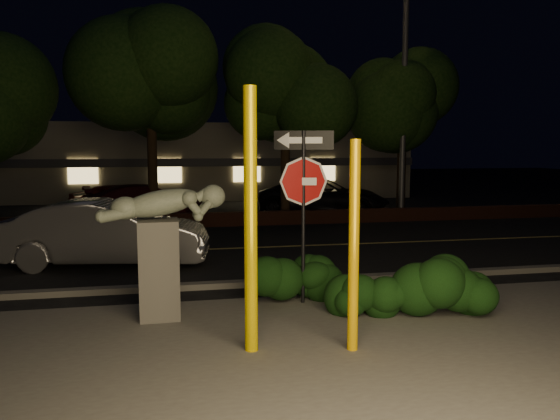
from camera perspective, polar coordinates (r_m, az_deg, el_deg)
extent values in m
plane|color=black|center=(18.11, -5.37, -2.30)|extent=(90.00, 90.00, 0.00)
cube|color=#4C4944|center=(7.58, 3.71, -15.11)|extent=(14.00, 6.00, 0.02)
cube|color=black|center=(15.17, -4.18, -4.03)|extent=(80.00, 8.00, 0.01)
cube|color=#B39A47|center=(15.17, -4.18, -3.98)|extent=(80.00, 0.12, 0.00)
cube|color=#4C4944|center=(11.20, -1.52, -7.60)|extent=(80.00, 0.25, 0.12)
cube|color=#401E14|center=(19.35, -5.79, -0.97)|extent=(40.00, 0.35, 0.50)
cube|color=black|center=(25.02, -7.06, 0.19)|extent=(40.00, 12.00, 0.01)
cube|color=#6F6758|center=(32.86, -8.17, 5.20)|extent=(22.00, 10.00, 4.00)
cube|color=#333338|center=(27.77, -7.57, 4.95)|extent=(22.00, 0.20, 0.40)
cube|color=#FFD87F|center=(28.08, -19.90, 3.81)|extent=(1.40, 0.08, 1.20)
cube|color=#FFD87F|center=(27.77, -11.70, 4.04)|extent=(1.40, 0.08, 1.20)
cube|color=#FFD87F|center=(28.04, -3.48, 4.19)|extent=(1.40, 0.08, 1.20)
cube|color=#FFD87F|center=(28.86, 4.44, 4.26)|extent=(1.40, 0.08, 1.20)
cylinder|color=black|center=(21.01, -13.18, 4.62)|extent=(0.36, 0.36, 4.25)
ellipsoid|color=black|center=(21.25, -13.47, 15.31)|extent=(5.20, 5.20, 4.68)
cylinder|color=black|center=(21.06, 0.56, 4.46)|extent=(0.36, 0.36, 4.00)
ellipsoid|color=black|center=(21.24, 0.57, 14.43)|extent=(4.80, 4.80, 4.32)
cylinder|color=black|center=(23.09, 12.56, 4.38)|extent=(0.36, 0.36, 3.90)
ellipsoid|color=black|center=(23.22, 12.79, 13.01)|extent=(4.40, 4.40, 3.96)
cylinder|color=#F1C800|center=(7.35, -3.09, -1.28)|extent=(0.18, 0.18, 3.61)
cylinder|color=#FFBC05|center=(7.48, 7.72, -3.87)|extent=(0.15, 0.15, 2.92)
cylinder|color=black|center=(9.67, 2.45, -0.91)|extent=(0.07, 0.07, 3.09)
cube|color=white|center=(9.61, 2.47, 3.01)|extent=(0.45, 0.17, 0.13)
cube|color=black|center=(9.59, 2.49, 7.30)|extent=(1.01, 0.35, 0.33)
cube|color=white|center=(9.59, 2.49, 7.30)|extent=(0.64, 0.22, 0.13)
cube|color=#4C4944|center=(9.16, -12.51, -6.10)|extent=(0.65, 0.65, 1.64)
sphere|color=slate|center=(9.02, -7.02, 1.44)|extent=(0.38, 0.38, 0.38)
ellipsoid|color=black|center=(10.12, 0.99, -6.63)|extent=(1.91, 0.92, 0.99)
ellipsoid|color=black|center=(9.31, 9.73, -7.98)|extent=(1.63, 1.16, 0.96)
ellipsoid|color=black|center=(9.39, 17.89, -7.71)|extent=(1.60, 1.04, 1.08)
cylinder|color=#45454A|center=(21.43, 12.87, 13.23)|extent=(0.21, 0.21, 10.64)
imported|color=#A7A6AA|center=(13.48, -17.72, -2.33)|extent=(4.93, 2.31, 1.56)
imported|color=maroon|center=(21.95, -16.01, 0.91)|extent=(4.48, 3.25, 1.42)
imported|color=#410F13|center=(21.61, -13.62, 0.83)|extent=(5.00, 2.82, 1.37)
imported|color=black|center=(22.59, 4.63, 1.38)|extent=(5.84, 4.30, 1.47)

